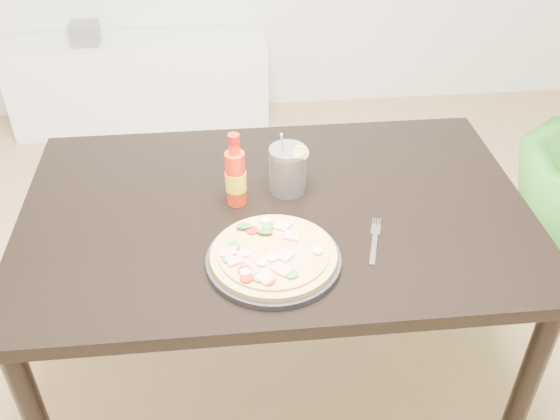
{
  "coord_description": "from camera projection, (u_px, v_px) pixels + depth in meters",
  "views": [
    {
      "loc": [
        -0.35,
        -1.21,
        1.78
      ],
      "look_at": [
        -0.22,
        0.05,
        0.83
      ],
      "focal_mm": 40.0,
      "sensor_mm": 36.0,
      "label": 1
    }
  ],
  "objects": [
    {
      "name": "pizza",
      "position": [
        273.0,
        254.0,
        1.52
      ],
      "size": [
        0.31,
        0.31,
        0.03
      ],
      "color": "tan",
      "rests_on": "plate"
    },
    {
      "name": "media_console",
      "position": [
        141.0,
        84.0,
        3.49
      ],
      "size": [
        1.4,
        0.34,
        0.5
      ],
      "primitive_type": "cube",
      "color": "white",
      "rests_on": "ground"
    },
    {
      "name": "plate",
      "position": [
        274.0,
        260.0,
        1.53
      ],
      "size": [
        0.33,
        0.33,
        0.02
      ],
      "primitive_type": "cylinder",
      "color": "black",
      "rests_on": "dining_table"
    },
    {
      "name": "fork",
      "position": [
        375.0,
        239.0,
        1.61
      ],
      "size": [
        0.07,
        0.19,
        0.0
      ],
      "rotation": [
        0.0,
        0.0,
        -0.29
      ],
      "color": "silver",
      "rests_on": "dining_table"
    },
    {
      "name": "dining_table",
      "position": [
        276.0,
        231.0,
        1.77
      ],
      "size": [
        1.4,
        0.9,
        0.75
      ],
      "color": "black",
      "rests_on": "ground"
    },
    {
      "name": "floor",
      "position": [
        348.0,
        416.0,
        2.06
      ],
      "size": [
        4.5,
        4.5,
        0.0
      ],
      "primitive_type": "plane",
      "color": "#9E7A51",
      "rests_on": "ground"
    },
    {
      "name": "cd_stack",
      "position": [
        85.0,
        33.0,
        3.27
      ],
      "size": [
        0.14,
        0.12,
        0.11
      ],
      "color": "slate",
      "rests_on": "media_console"
    },
    {
      "name": "cola_cup",
      "position": [
        288.0,
        171.0,
        1.75
      ],
      "size": [
        0.11,
        0.1,
        0.19
      ],
      "rotation": [
        0.0,
        0.0,
        -0.18
      ],
      "color": "black",
      "rests_on": "dining_table"
    },
    {
      "name": "hot_sauce_bottle",
      "position": [
        236.0,
        177.0,
        1.69
      ],
      "size": [
        0.07,
        0.07,
        0.22
      ],
      "rotation": [
        0.0,
        0.0,
        0.25
      ],
      "color": "red",
      "rests_on": "dining_table"
    }
  ]
}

